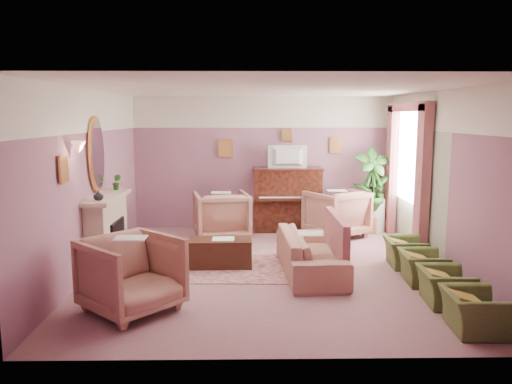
{
  "coord_description": "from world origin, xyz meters",
  "views": [
    {
      "loc": [
        -0.33,
        -7.65,
        2.4
      ],
      "look_at": [
        -0.19,
        0.4,
        1.17
      ],
      "focal_mm": 35.0,
      "sensor_mm": 36.0,
      "label": 1
    }
  ],
  "objects_px": {
    "piano": "(287,200)",
    "floral_armchair_right": "(336,211)",
    "olive_chair_a": "(474,305)",
    "olive_chair_d": "(405,248)",
    "floral_armchair_left": "(221,213)",
    "olive_chair_b": "(445,281)",
    "floral_armchair_front": "(132,271)",
    "sofa": "(310,245)",
    "olive_chair_c": "(423,262)",
    "television": "(288,155)",
    "coffee_table": "(220,253)",
    "side_table": "(372,215)"
  },
  "relations": [
    {
      "from": "television",
      "to": "floral_armchair_left",
      "type": "bearing_deg",
      "value": -150.54
    },
    {
      "from": "coffee_table",
      "to": "olive_chair_c",
      "type": "xyz_separation_m",
      "value": [
        2.97,
        -0.84,
        0.08
      ]
    },
    {
      "from": "floral_armchair_front",
      "to": "floral_armchair_left",
      "type": "bearing_deg",
      "value": 75.86
    },
    {
      "from": "sofa",
      "to": "floral_armchair_right",
      "type": "height_order",
      "value": "floral_armchair_right"
    },
    {
      "from": "coffee_table",
      "to": "floral_armchair_left",
      "type": "xyz_separation_m",
      "value": [
        -0.07,
        1.76,
        0.3
      ]
    },
    {
      "from": "piano",
      "to": "floral_armchair_right",
      "type": "bearing_deg",
      "value": -31.23
    },
    {
      "from": "olive_chair_b",
      "to": "floral_armchair_front",
      "type": "bearing_deg",
      "value": -177.23
    },
    {
      "from": "coffee_table",
      "to": "floral_armchair_front",
      "type": "xyz_separation_m",
      "value": [
        -0.98,
        -1.86,
        0.3
      ]
    },
    {
      "from": "sofa",
      "to": "floral_armchair_front",
      "type": "relative_size",
      "value": 2.02
    },
    {
      "from": "floral_armchair_right",
      "to": "floral_armchair_left",
      "type": "bearing_deg",
      "value": -174.06
    },
    {
      "from": "television",
      "to": "olive_chair_d",
      "type": "distance_m",
      "value": 3.32
    },
    {
      "from": "floral_armchair_front",
      "to": "olive_chair_d",
      "type": "bearing_deg",
      "value": 24.87
    },
    {
      "from": "television",
      "to": "olive_chair_b",
      "type": "xyz_separation_m",
      "value": [
        1.7,
        -4.18,
        -1.3
      ]
    },
    {
      "from": "olive_chair_a",
      "to": "coffee_table",
      "type": "bearing_deg",
      "value": 140.09
    },
    {
      "from": "olive_chair_b",
      "to": "side_table",
      "type": "bearing_deg",
      "value": 88.82
    },
    {
      "from": "piano",
      "to": "sofa",
      "type": "height_order",
      "value": "piano"
    },
    {
      "from": "floral_armchair_left",
      "to": "coffee_table",
      "type": "bearing_deg",
      "value": -87.68
    },
    {
      "from": "piano",
      "to": "olive_chair_c",
      "type": "relative_size",
      "value": 1.99
    },
    {
      "from": "floral_armchair_right",
      "to": "sofa",
      "type": "bearing_deg",
      "value": -109.22
    },
    {
      "from": "olive_chair_a",
      "to": "olive_chair_d",
      "type": "height_order",
      "value": "same"
    },
    {
      "from": "coffee_table",
      "to": "olive_chair_c",
      "type": "distance_m",
      "value": 3.09
    },
    {
      "from": "television",
      "to": "side_table",
      "type": "height_order",
      "value": "television"
    },
    {
      "from": "floral_armchair_front",
      "to": "olive_chair_b",
      "type": "relative_size",
      "value": 1.49
    },
    {
      "from": "olive_chair_b",
      "to": "olive_chair_d",
      "type": "xyz_separation_m",
      "value": [
        0.0,
        1.64,
        0.0
      ]
    },
    {
      "from": "floral_armchair_right",
      "to": "olive_chair_a",
      "type": "xyz_separation_m",
      "value": [
        0.76,
        -4.48,
        -0.22
      ]
    },
    {
      "from": "floral_armchair_front",
      "to": "olive_chair_b",
      "type": "height_order",
      "value": "floral_armchair_front"
    },
    {
      "from": "floral_armchair_left",
      "to": "olive_chair_d",
      "type": "height_order",
      "value": "floral_armchair_left"
    },
    {
      "from": "television",
      "to": "sofa",
      "type": "bearing_deg",
      "value": -87.31
    },
    {
      "from": "coffee_table",
      "to": "sofa",
      "type": "distance_m",
      "value": 1.45
    },
    {
      "from": "floral_armchair_front",
      "to": "olive_chair_b",
      "type": "distance_m",
      "value": 3.96
    },
    {
      "from": "sofa",
      "to": "olive_chair_b",
      "type": "bearing_deg",
      "value": -40.68
    },
    {
      "from": "piano",
      "to": "coffee_table",
      "type": "xyz_separation_m",
      "value": [
        -1.27,
        -2.57,
        -0.43
      ]
    },
    {
      "from": "floral_armchair_front",
      "to": "side_table",
      "type": "height_order",
      "value": "floral_armchair_front"
    },
    {
      "from": "olive_chair_a",
      "to": "olive_chair_b",
      "type": "distance_m",
      "value": 0.82
    },
    {
      "from": "olive_chair_d",
      "to": "olive_chair_a",
      "type": "bearing_deg",
      "value": -90.0
    },
    {
      "from": "olive_chair_b",
      "to": "sofa",
      "type": "bearing_deg",
      "value": 139.32
    },
    {
      "from": "piano",
      "to": "olive_chair_b",
      "type": "height_order",
      "value": "piano"
    },
    {
      "from": "floral_armchair_left",
      "to": "floral_armchair_right",
      "type": "height_order",
      "value": "same"
    },
    {
      "from": "olive_chair_a",
      "to": "side_table",
      "type": "relative_size",
      "value": 1.0
    },
    {
      "from": "olive_chair_b",
      "to": "side_table",
      "type": "xyz_separation_m",
      "value": [
        0.08,
        4.11,
        0.05
      ]
    },
    {
      "from": "television",
      "to": "olive_chair_c",
      "type": "xyz_separation_m",
      "value": [
        1.7,
        -3.36,
        -1.3
      ]
    },
    {
      "from": "sofa",
      "to": "floral_armchair_right",
      "type": "bearing_deg",
      "value": 70.78
    },
    {
      "from": "floral_armchair_left",
      "to": "floral_armchair_right",
      "type": "relative_size",
      "value": 1.0
    },
    {
      "from": "sofa",
      "to": "olive_chair_b",
      "type": "height_order",
      "value": "sofa"
    },
    {
      "from": "television",
      "to": "floral_armchair_left",
      "type": "xyz_separation_m",
      "value": [
        -1.34,
        -0.76,
        -1.08
      ]
    },
    {
      "from": "sofa",
      "to": "olive_chair_d",
      "type": "relative_size",
      "value": 3.01
    },
    {
      "from": "coffee_table",
      "to": "olive_chair_b",
      "type": "bearing_deg",
      "value": -29.26
    },
    {
      "from": "floral_armchair_left",
      "to": "olive_chair_c",
      "type": "xyz_separation_m",
      "value": [
        3.04,
        -2.61,
        -0.22
      ]
    },
    {
      "from": "floral_armchair_right",
      "to": "olive_chair_b",
      "type": "distance_m",
      "value": 3.75
    },
    {
      "from": "coffee_table",
      "to": "side_table",
      "type": "bearing_deg",
      "value": 38.66
    }
  ]
}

